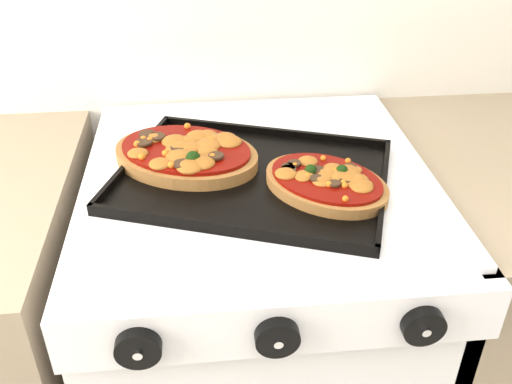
{
  "coord_description": "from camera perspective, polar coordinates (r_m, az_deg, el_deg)",
  "views": [
    {
      "loc": [
        -0.06,
        0.86,
        1.41
      ],
      "look_at": [
        0.02,
        1.61,
        0.92
      ],
      "focal_mm": 40.0,
      "sensor_mm": 36.0,
      "label": 1
    }
  ],
  "objects": [
    {
      "name": "pizza_right",
      "position": [
        0.91,
        7.02,
        1.1
      ],
      "size": [
        0.25,
        0.25,
        0.03
      ],
      "primitive_type": null,
      "rotation": [
        0.0,
        0.0,
        -0.76
      ],
      "color": "#996035",
      "rests_on": "baking_tray"
    },
    {
      "name": "control_panel",
      "position": [
        0.77,
        2.77,
        -13.19
      ],
      "size": [
        0.6,
        0.02,
        0.09
      ],
      "primitive_type": "cube",
      "color": "silver",
      "rests_on": "stove"
    },
    {
      "name": "stove",
      "position": [
        1.27,
        0.18,
        -15.67
      ],
      "size": [
        0.6,
        0.6,
        0.91
      ],
      "primitive_type": "cube",
      "color": "silver",
      "rests_on": "floor"
    },
    {
      "name": "pizza_left",
      "position": [
        0.98,
        -7.02,
        3.95
      ],
      "size": [
        0.31,
        0.27,
        0.04
      ],
      "primitive_type": null,
      "rotation": [
        0.0,
        0.0,
        -0.46
      ],
      "color": "#996035",
      "rests_on": "baking_tray"
    },
    {
      "name": "knob_center",
      "position": [
        0.75,
        2.14,
        -14.35
      ],
      "size": [
        0.06,
        0.02,
        0.06
      ],
      "primitive_type": "cylinder",
      "rotation": [
        1.57,
        0.0,
        0.0
      ],
      "color": "black",
      "rests_on": "control_panel"
    },
    {
      "name": "knob_left",
      "position": [
        0.76,
        -11.7,
        -15.08
      ],
      "size": [
        0.06,
        0.02,
        0.06
      ],
      "primitive_type": "cylinder",
      "rotation": [
        1.57,
        0.0,
        0.0
      ],
      "color": "black",
      "rests_on": "control_panel"
    },
    {
      "name": "knob_right",
      "position": [
        0.8,
        16.39,
        -12.74
      ],
      "size": [
        0.06,
        0.02,
        0.06
      ],
      "primitive_type": "cylinder",
      "rotation": [
        1.57,
        0.0,
        0.0
      ],
      "color": "black",
      "rests_on": "control_panel"
    },
    {
      "name": "baking_tray",
      "position": [
        0.94,
        -0.31,
        1.74
      ],
      "size": [
        0.52,
        0.45,
        0.02
      ],
      "primitive_type": "cube",
      "rotation": [
        0.0,
        0.0,
        -0.34
      ],
      "color": "black",
      "rests_on": "stove"
    }
  ]
}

